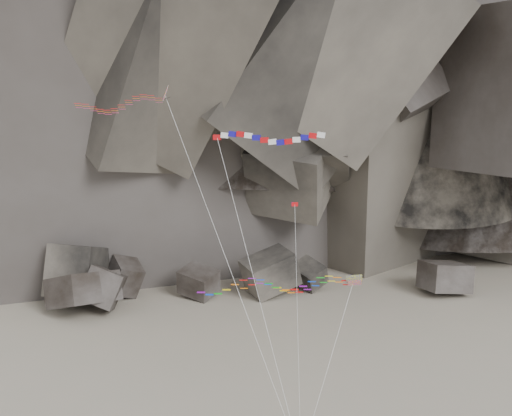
{
  "coord_description": "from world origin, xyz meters",
  "views": [
    {
      "loc": [
        1.09,
        -47.92,
        27.95
      ],
      "look_at": [
        1.6,
        6.0,
        17.64
      ],
      "focal_mm": 45.0,
      "sensor_mm": 36.0,
      "label": 1
    }
  ],
  "objects_px": {
    "delta_kite": "(116,104)",
    "banner_kite": "(268,140)",
    "parafoil_kite": "(271,285)",
    "pennant_kite": "(296,263)"
  },
  "relations": [
    {
      "from": "delta_kite",
      "to": "banner_kite",
      "type": "relative_size",
      "value": 1.16
    },
    {
      "from": "parafoil_kite",
      "to": "banner_kite",
      "type": "bearing_deg",
      "value": 101.02
    },
    {
      "from": "delta_kite",
      "to": "pennant_kite",
      "type": "height_order",
      "value": "delta_kite"
    },
    {
      "from": "banner_kite",
      "to": "parafoil_kite",
      "type": "relative_size",
      "value": 1.7
    },
    {
      "from": "parafoil_kite",
      "to": "delta_kite",
      "type": "bearing_deg",
      "value": 167.32
    },
    {
      "from": "delta_kite",
      "to": "pennant_kite",
      "type": "bearing_deg",
      "value": -31.01
    },
    {
      "from": "delta_kite",
      "to": "parafoil_kite",
      "type": "relative_size",
      "value": 1.98
    },
    {
      "from": "delta_kite",
      "to": "pennant_kite",
      "type": "distance_m",
      "value": 19.62
    },
    {
      "from": "delta_kite",
      "to": "pennant_kite",
      "type": "xyz_separation_m",
      "value": [
        14.43,
        -6.45,
        -11.63
      ]
    },
    {
      "from": "delta_kite",
      "to": "parafoil_kite",
      "type": "distance_m",
      "value": 19.37
    }
  ]
}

